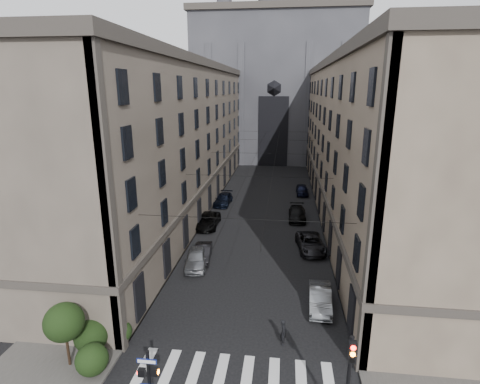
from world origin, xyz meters
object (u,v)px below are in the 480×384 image
at_px(car_left_near, 196,258).
at_px(car_left_midnear, 203,253).
at_px(car_left_midfar, 207,221).
at_px(car_right_midfar, 297,214).
at_px(traffic_light_right, 349,375).
at_px(gothic_tower, 276,78).
at_px(car_left_far, 223,199).
at_px(car_right_near, 320,298).
at_px(pedestrian, 283,332).
at_px(car_right_midnear, 311,243).
at_px(car_right_far, 302,190).
at_px(pedestrian_signal_left, 149,381).

height_order(car_left_near, car_left_midnear, car_left_near).
height_order(car_left_midfar, car_right_midfar, car_left_midfar).
bearing_deg(car_right_midfar, car_left_midnear, -125.90).
bearing_deg(traffic_light_right, car_left_midfar, 114.61).
distance_m(gothic_tower, car_left_far, 42.52).
height_order(car_right_near, pedestrian, pedestrian).
xyz_separation_m(car_right_midnear, car_right_midfar, (-1.09, 8.99, -0.01)).
bearing_deg(car_right_far, car_left_far, -150.93).
xyz_separation_m(car_left_near, car_left_midnear, (0.28, 1.33, -0.11)).
xyz_separation_m(car_right_midfar, car_right_far, (1.06, 11.36, 0.00)).
relative_size(car_left_near, car_left_midfar, 0.87).
bearing_deg(gothic_tower, car_right_midnear, -84.24).
height_order(traffic_light_right, car_left_midnear, traffic_light_right).
xyz_separation_m(pedestrian_signal_left, car_right_near, (8.86, 10.87, -1.58)).
bearing_deg(car_left_midnear, pedestrian, -61.64).
relative_size(car_right_near, car_right_midfar, 0.89).
relative_size(car_right_midfar, car_right_far, 1.17).
bearing_deg(car_left_near, gothic_tower, 77.49).
xyz_separation_m(traffic_light_right, car_left_midnear, (-10.46, 17.18, -2.60)).
bearing_deg(car_right_midfar, car_right_midnear, -82.82).
relative_size(car_left_far, car_right_near, 1.11).
distance_m(car_right_near, car_right_midfar, 19.15).
height_order(pedestrian_signal_left, pedestrian, pedestrian_signal_left).
bearing_deg(car_left_far, car_right_far, 32.73).
relative_size(gothic_tower, car_left_far, 11.63).
bearing_deg(car_right_far, car_left_near, -113.62).
bearing_deg(car_left_near, car_left_midfar, 88.76).
distance_m(car_left_near, pedestrian, 12.54).
bearing_deg(car_right_far, car_left_midnear, -114.18).
relative_size(pedestrian_signal_left, car_right_midnear, 0.75).
relative_size(pedestrian_signal_left, traffic_light_right, 0.77).
height_order(gothic_tower, traffic_light_right, gothic_tower).
bearing_deg(pedestrian_signal_left, car_left_near, 95.69).
bearing_deg(car_left_far, car_left_midfar, -90.33).
height_order(car_left_far, car_right_near, car_right_near).
bearing_deg(car_left_near, car_right_midnear, 17.06).
distance_m(gothic_tower, car_left_midnear, 58.62).
distance_m(car_right_near, car_right_midnear, 10.13).
bearing_deg(pedestrian_signal_left, car_left_far, 93.68).
xyz_separation_m(traffic_light_right, car_right_midfar, (-1.40, 29.57, -2.55)).
relative_size(gothic_tower, car_right_midfar, 11.42).
xyz_separation_m(gothic_tower, car_left_near, (-5.13, -57.19, -17.00)).
height_order(traffic_light_right, car_left_far, traffic_light_right).
bearing_deg(car_left_near, car_right_far, 60.12).
relative_size(gothic_tower, traffic_light_right, 11.15).
bearing_deg(pedestrian, car_right_midfar, -2.16).
bearing_deg(gothic_tower, car_left_far, -98.51).
bearing_deg(car_left_midnear, car_right_far, 60.94).
bearing_deg(pedestrian, car_left_near, 40.26).
distance_m(car_left_far, pedestrian, 29.68).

